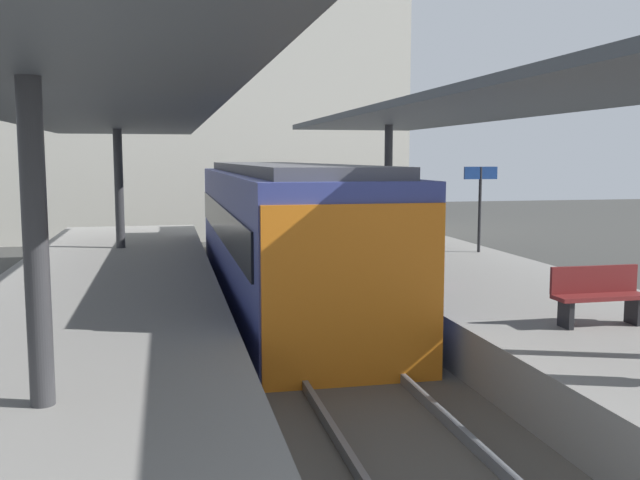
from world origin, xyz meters
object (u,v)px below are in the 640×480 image
passenger_near_bench (426,241)px  commuter_train (280,232)px  platform_bench (598,294)px  platform_sign (480,190)px

passenger_near_bench → commuter_train: bearing=123.0°
platform_bench → passenger_near_bench: (-1.31, 3.54, 0.39)m
platform_bench → passenger_near_bench: size_ratio=0.85×
platform_sign → commuter_train: bearing=-171.2°
commuter_train → passenger_near_bench: (2.26, -3.48, 0.13)m
platform_sign → passenger_near_bench: 5.36m
platform_bench → platform_sign: bearing=77.2°
platform_bench → platform_sign: 8.14m
commuter_train → platform_bench: 7.88m
platform_sign → platform_bench: bearing=-102.8°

